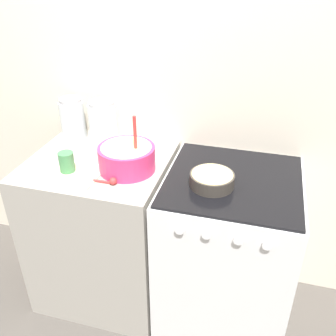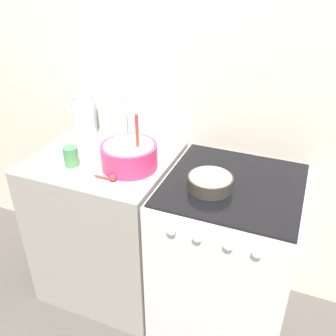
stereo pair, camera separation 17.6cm
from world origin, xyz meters
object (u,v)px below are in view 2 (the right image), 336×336
Objects in this scene: stove at (226,255)px; tin_can at (71,157)px; mixing_bowl at (129,154)px; storage_jar_middle at (113,121)px; storage_jar_left at (85,117)px; baking_pan at (210,182)px.

tin_can is (-0.79, -0.15, 0.50)m from stove.
mixing_bowl is 1.24× the size of storage_jar_middle.
storage_jar_left is 0.41m from tin_can.
baking_pan is 0.74m from storage_jar_middle.
storage_jar_middle is 0.38m from tin_can.
storage_jar_middle is at bearing 131.51° from mixing_bowl.
stove is 3.89× the size of storage_jar_left.
storage_jar_middle is (-0.67, 0.31, 0.07)m from baking_pan.
mixing_bowl reaches higher than tin_can.
mixing_bowl is 0.51m from storage_jar_left.
stove is 0.97m from storage_jar_middle.
storage_jar_middle is at bearing 85.63° from tin_can.
tin_can reaches higher than baking_pan.
stove is 0.74m from mixing_bowl.
mixing_bowl reaches higher than baking_pan.
storage_jar_left is 0.19m from storage_jar_middle.
baking_pan is (-0.09, -0.08, 0.48)m from stove.
mixing_bowl is 1.24× the size of storage_jar_left.
mixing_bowl reaches higher than storage_jar_middle.
stove is 3.87× the size of storage_jar_middle.
storage_jar_left is at bearing 180.00° from storage_jar_middle.
tin_can is at bearing -67.15° from storage_jar_left.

